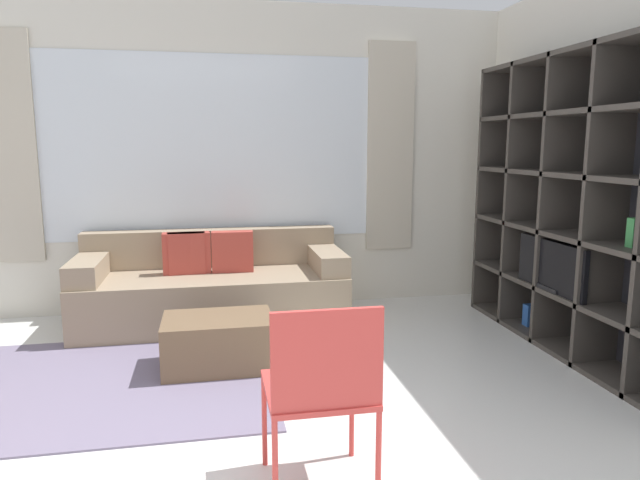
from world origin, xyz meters
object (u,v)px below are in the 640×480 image
shelving_unit (586,208)px  couch_main (213,288)px  ottoman (219,343)px  folding_chair (321,383)px

shelving_unit → couch_main: size_ratio=1.15×
shelving_unit → ottoman: (-2.52, 0.20, -0.87)m
couch_main → ottoman: 1.03m
shelving_unit → folding_chair: bearing=-147.8°
shelving_unit → couch_main: bearing=154.5°
shelving_unit → ottoman: size_ratio=3.47×
shelving_unit → ottoman: bearing=175.5°
shelving_unit → couch_main: 2.92m
couch_main → folding_chair: size_ratio=2.50×
ottoman → folding_chair: bearing=-75.6°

